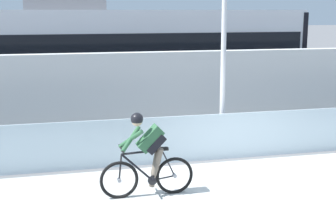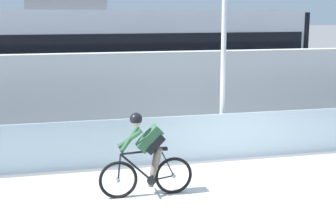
% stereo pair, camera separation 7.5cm
% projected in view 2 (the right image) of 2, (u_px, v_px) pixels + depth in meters
% --- Properties ---
extents(ground_plane, '(200.00, 200.00, 0.00)m').
position_uv_depth(ground_plane, '(260.00, 186.00, 9.49)').
color(ground_plane, slate).
extents(bike_path_deck, '(32.00, 3.20, 0.01)m').
position_uv_depth(bike_path_deck, '(260.00, 186.00, 9.48)').
color(bike_path_deck, beige).
rests_on(bike_path_deck, ground).
extents(glass_parapet, '(32.00, 0.05, 1.08)m').
position_uv_depth(glass_parapet, '(228.00, 136.00, 11.15)').
color(glass_parapet, silver).
rests_on(glass_parapet, ground).
extents(concrete_barrier_wall, '(32.00, 0.36, 2.39)m').
position_uv_depth(concrete_barrier_wall, '(205.00, 96.00, 12.74)').
color(concrete_barrier_wall, silver).
rests_on(concrete_barrier_wall, ground).
extents(tram_rail_near, '(32.00, 0.08, 0.01)m').
position_uv_depth(tram_rail_near, '(181.00, 119.00, 15.34)').
color(tram_rail_near, '#595654').
rests_on(tram_rail_near, ground).
extents(tram_rail_far, '(32.00, 0.08, 0.01)m').
position_uv_depth(tram_rail_far, '(171.00, 110.00, 16.71)').
color(tram_rail_far, '#595654').
rests_on(tram_rail_far, ground).
extents(tram, '(11.06, 2.54, 3.81)m').
position_uv_depth(tram, '(131.00, 59.00, 15.33)').
color(tram, silver).
rests_on(tram, ground).
extents(cyclist_on_bike, '(1.77, 0.58, 1.61)m').
position_uv_depth(cyclist_on_bike, '(147.00, 156.00, 8.82)').
color(cyclist_on_bike, black).
rests_on(cyclist_on_bike, ground).
extents(lamp_post_antenna, '(0.28, 0.28, 5.20)m').
position_uv_depth(lamp_post_antenna, '(224.00, 16.00, 10.89)').
color(lamp_post_antenna, gray).
rests_on(lamp_post_antenna, ground).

